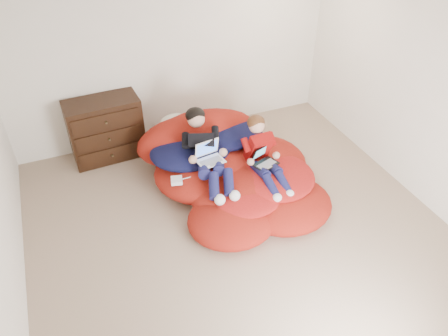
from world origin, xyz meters
TOP-DOWN VIEW (x-y plane):
  - room_shell at (0.00, 0.00)m, footprint 5.10×5.10m
  - dresser at (-1.17, 2.22)m, footprint 1.07×0.61m
  - beanbag_pile at (0.26, 0.87)m, footprint 2.27×2.46m
  - cream_pillow at (-0.25, 1.75)m, footprint 0.45×0.29m
  - older_boy at (-0.07, 0.94)m, footprint 0.48×1.31m
  - younger_boy at (0.61, 0.61)m, footprint 0.33×1.02m
  - laptop_white at (-0.07, 0.80)m, footprint 0.37×0.33m
  - laptop_black at (0.61, 0.56)m, footprint 0.36×0.39m
  - power_adapter at (-0.55, 0.74)m, footprint 0.18×0.18m

SIDE VIEW (x-z plane):
  - room_shell at x=0.00m, z-range -1.17..1.60m
  - beanbag_pile at x=0.26m, z-range -0.17..0.70m
  - power_adapter at x=-0.55m, z-range 0.39..0.45m
  - dresser at x=-1.17m, z-range 0.00..0.94m
  - laptop_black at x=0.61m, z-range 0.45..0.67m
  - cream_pillow at x=-0.25m, z-range 0.48..0.76m
  - laptop_white at x=-0.07m, z-range 0.52..0.77m
  - younger_boy at x=0.61m, z-range 0.27..1.02m
  - older_boy at x=-0.07m, z-range 0.31..1.04m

